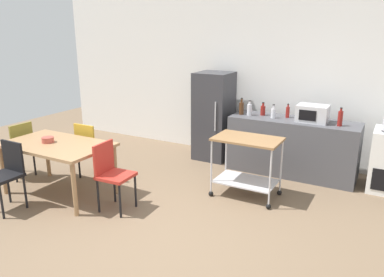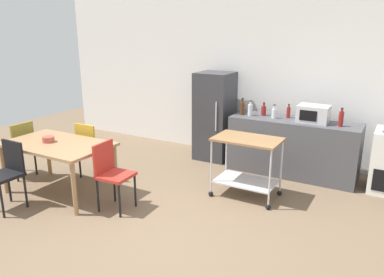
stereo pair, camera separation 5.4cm
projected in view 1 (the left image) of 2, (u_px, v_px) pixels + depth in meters
ground_plane at (155, 231)px, 4.44m from camera, size 12.00×12.00×0.00m
back_wall at (255, 77)px, 6.72m from camera, size 8.40×0.12×2.90m
kitchen_counter at (292, 147)px, 6.08m from camera, size 2.00×0.64×0.90m
dining_table at (57, 149)px, 5.27m from camera, size 1.50×0.90×0.75m
chair_olive at (18, 146)px, 5.89m from camera, size 0.41×0.41×0.89m
chair_mustard at (91, 146)px, 5.88m from camera, size 0.40×0.40×0.89m
chair_black at (7, 171)px, 4.86m from camera, size 0.40×0.40×0.89m
chair_red at (112, 172)px, 4.86m from camera, size 0.42×0.42×0.89m
refrigerator at (214, 116)px, 6.75m from camera, size 0.60×0.63×1.55m
kitchen_cart at (247, 157)px, 5.22m from camera, size 0.91×0.57×0.85m
bottle_soy_sauce at (241, 108)px, 6.28m from camera, size 0.08×0.08×0.28m
bottle_vinegar at (249, 109)px, 6.23m from camera, size 0.08×0.08×0.25m
bottle_olive_oil at (263, 110)px, 6.24m from camera, size 0.08×0.08×0.22m
bottle_soda at (273, 113)px, 6.04m from camera, size 0.08×0.08×0.22m
bottle_sparkling_water at (288, 112)px, 6.07m from camera, size 0.06×0.06×0.23m
microwave at (313, 114)px, 5.78m from camera, size 0.46×0.35×0.26m
bottle_sesame_oil at (340, 118)px, 5.54m from camera, size 0.07×0.07×0.28m
fruit_bowl at (48, 140)px, 5.28m from camera, size 0.16×0.16×0.08m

